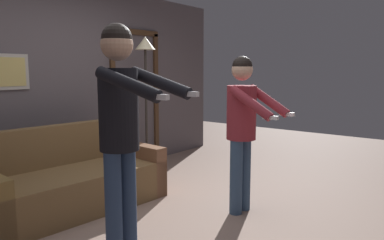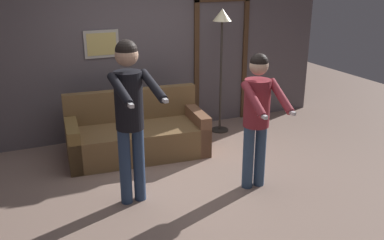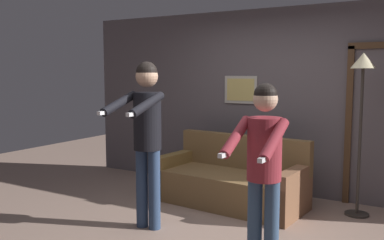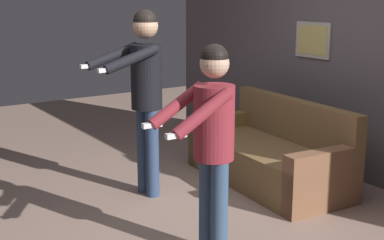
{
  "view_description": "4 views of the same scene",
  "coord_description": "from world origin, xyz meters",
  "px_view_note": "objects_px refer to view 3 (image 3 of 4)",
  "views": [
    {
      "loc": [
        -2.63,
        -2.31,
        1.49
      ],
      "look_at": [
        0.12,
        -0.2,
        1.01
      ],
      "focal_mm": 35.0,
      "sensor_mm": 36.0,
      "label": 1
    },
    {
      "loc": [
        -1.86,
        -4.35,
        2.47
      ],
      "look_at": [
        -0.13,
        -0.4,
        0.96
      ],
      "focal_mm": 40.0,
      "sensor_mm": 36.0,
      "label": 2
    },
    {
      "loc": [
        1.97,
        -3.87,
        1.71
      ],
      "look_at": [
        -0.2,
        -0.15,
        1.23
      ],
      "focal_mm": 40.0,
      "sensor_mm": 36.0,
      "label": 3
    },
    {
      "loc": [
        3.71,
        -2.64,
        1.95
      ],
      "look_at": [
        0.18,
        -0.26,
        0.95
      ],
      "focal_mm": 50.0,
      "sensor_mm": 36.0,
      "label": 4
    }
  ],
  "objects_px": {
    "couch": "(231,183)",
    "person_standing_right": "(263,159)",
    "person_standing_left": "(146,127)",
    "torchiere_lamp": "(362,86)"
  },
  "relations": [
    {
      "from": "couch",
      "to": "person_standing_right",
      "type": "relative_size",
      "value": 1.22
    },
    {
      "from": "person_standing_left",
      "to": "person_standing_right",
      "type": "bearing_deg",
      "value": -9.34
    },
    {
      "from": "couch",
      "to": "person_standing_left",
      "type": "xyz_separation_m",
      "value": [
        -0.42,
        -1.26,
        0.85
      ]
    },
    {
      "from": "person_standing_right",
      "to": "torchiere_lamp",
      "type": "bearing_deg",
      "value": 75.07
    },
    {
      "from": "couch",
      "to": "person_standing_left",
      "type": "bearing_deg",
      "value": -108.32
    },
    {
      "from": "couch",
      "to": "person_standing_right",
      "type": "height_order",
      "value": "person_standing_right"
    },
    {
      "from": "torchiere_lamp",
      "to": "person_standing_left",
      "type": "height_order",
      "value": "torchiere_lamp"
    },
    {
      "from": "person_standing_left",
      "to": "person_standing_right",
      "type": "distance_m",
      "value": 1.45
    },
    {
      "from": "torchiere_lamp",
      "to": "couch",
      "type": "bearing_deg",
      "value": -166.55
    },
    {
      "from": "couch",
      "to": "person_standing_left",
      "type": "height_order",
      "value": "person_standing_left"
    }
  ]
}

